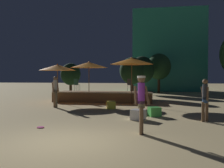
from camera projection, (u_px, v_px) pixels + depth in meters
The scene contains 19 objects.
ground_plane at pixel (66, 143), 6.93m from camera, with size 120.00×120.00×0.00m, color tan.
wooden_deck at pixel (104, 97), 18.43m from camera, with size 7.07×2.63×0.76m.
patio_umbrella_0 at pixel (132, 61), 16.57m from camera, with size 2.84×2.84×3.14m.
patio_umbrella_1 at pixel (89, 65), 17.51m from camera, with size 2.55×2.55×2.92m.
patio_umbrella_2 at pixel (57, 68), 17.61m from camera, with size 2.56×2.56×2.75m.
cube_seat_0 at pixel (111, 105), 14.16m from camera, with size 0.58×0.58×0.43m.
cube_seat_1 at pixel (138, 115), 10.59m from camera, with size 0.69×0.69×0.44m.
cube_seat_2 at pixel (154, 112), 11.52m from camera, with size 0.65×0.65×0.42m.
person_0 at pixel (205, 98), 10.14m from camera, with size 0.29×0.49×1.74m.
person_1 at pixel (141, 100), 7.94m from camera, with size 0.52×0.31×1.88m.
person_2 at pixel (55, 90), 14.70m from camera, with size 0.32×0.47×1.85m.
bistro_chair_0 at pixel (77, 84), 18.36m from camera, with size 0.41×0.41×0.90m.
bistro_chair_1 at pixel (130, 84), 18.21m from camera, with size 0.48×0.48×0.90m.
frisbee_disc at pixel (40, 127), 8.94m from camera, with size 0.25×0.25×0.03m.
background_tree_0 at pixel (132, 71), 21.88m from camera, with size 2.16×2.16×3.52m.
background_tree_2 at pixel (159, 67), 27.70m from camera, with size 2.63×2.63×4.37m.
background_tree_3 at pixel (71, 74), 25.72m from camera, with size 2.06×2.06×3.19m.
background_tree_4 at pixel (142, 70), 25.81m from camera, with size 2.57×2.57×3.92m.
distant_building at pixel (169, 51), 31.20m from camera, with size 8.77×3.34×10.03m.
Camera 1 is at (2.34, -6.59, 1.85)m, focal length 40.00 mm.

